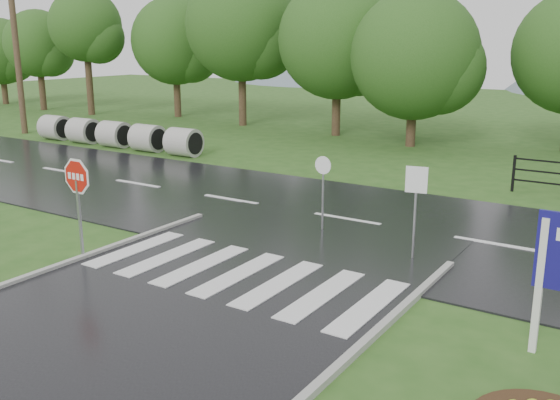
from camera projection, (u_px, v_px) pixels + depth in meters
The scene contains 9 objects.
ground at pixel (33, 383), 9.01m from camera, with size 120.00×120.00×0.00m, color #2C561C.
main_road at pixel (347, 220), 17.15m from camera, with size 90.00×8.00×0.04m, color black.
crosswalk at pixel (239, 274), 13.07m from camera, with size 6.50×2.80×0.02m.
treeline at pixel (508, 150), 28.01m from camera, with size 83.20×5.20×10.00m.
culvert_pipes at pixel (115, 134), 28.69m from camera, with size 9.70×1.20×1.20m.
stop_sign at pixel (77, 185), 13.73m from camera, with size 1.09×0.05×2.46m.
reg_sign_small at pixel (416, 195), 13.65m from camera, with size 0.47×0.12×2.16m.
reg_sign_round at pixel (323, 183), 15.86m from camera, with size 0.46×0.07×1.98m.
utility_pole_west at pixel (16, 41), 31.95m from camera, with size 1.66×0.31×9.35m.
Camera 1 is at (7.39, -4.83, 4.82)m, focal length 40.00 mm.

